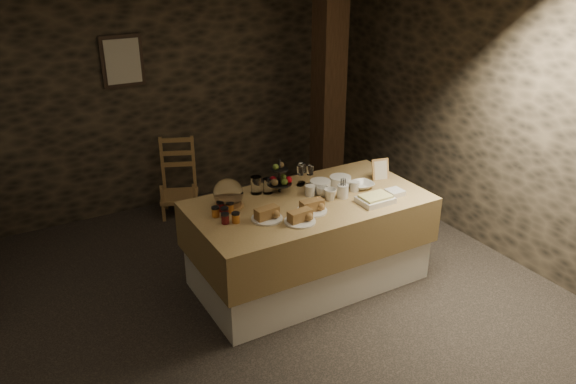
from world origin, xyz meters
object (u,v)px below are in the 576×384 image
chair (177,181)px  fruit_stand (280,179)px  buffet_table (309,235)px  timber_column (328,93)px

chair → fruit_stand: fruit_stand is taller
buffet_table → chair: bearing=105.3°
buffet_table → timber_column: 2.13m
buffet_table → fruit_stand: fruit_stand is taller
timber_column → fruit_stand: size_ratio=8.24×
fruit_stand → chair: bearing=103.5°
buffet_table → fruit_stand: (-0.13, 0.28, 0.48)m
buffet_table → timber_column: (1.21, 1.55, 0.82)m
fruit_stand → buffet_table: bearing=-64.4°
timber_column → buffet_table: bearing=-128.1°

